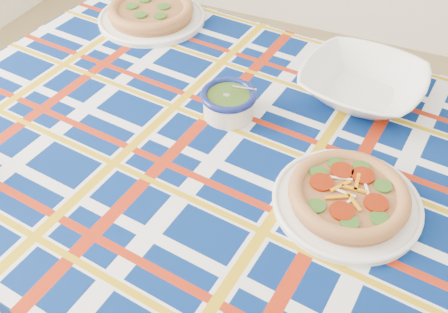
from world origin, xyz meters
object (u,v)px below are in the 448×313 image
at_px(serving_bowl, 362,84).
at_px(dining_table, 260,186).
at_px(pesto_bowl, 229,101).
at_px(main_focaccia_plate, 349,195).

bearing_deg(serving_bowl, dining_table, -114.00).
bearing_deg(pesto_bowl, main_focaccia_plate, -26.94).
bearing_deg(pesto_bowl, dining_table, -41.75).
bearing_deg(serving_bowl, pesto_bowl, -143.80).
distance_m(main_focaccia_plate, serving_bowl, 0.35).
height_order(main_focaccia_plate, pesto_bowl, pesto_bowl).
relative_size(pesto_bowl, serving_bowl, 0.45).
bearing_deg(pesto_bowl, serving_bowl, 36.20).
bearing_deg(main_focaccia_plate, pesto_bowl, 153.06).
bearing_deg(serving_bowl, main_focaccia_plate, -81.21).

